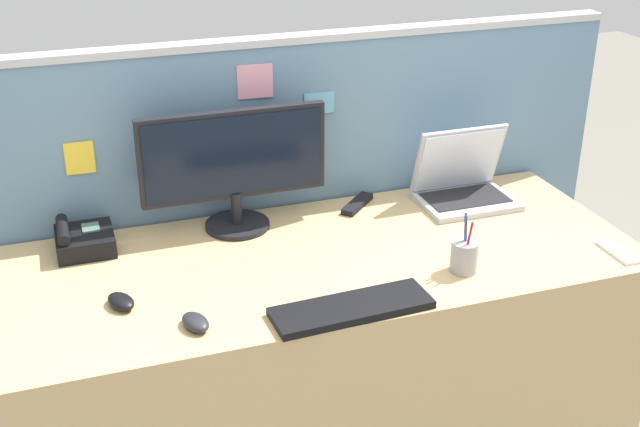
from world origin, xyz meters
The scene contains 11 objects.
desk centered at (0.00, 0.00, 0.38)m, with size 1.90×0.77×0.75m, color tan.
cubicle_divider centered at (0.00, 0.43, 0.67)m, with size 2.35×0.08×1.33m.
desktop_monitor centered at (-0.20, 0.29, 0.98)m, with size 0.59×0.21×0.39m.
laptop centered at (0.58, 0.23, 0.82)m, with size 0.32×0.24×0.26m.
desk_phone centered at (-0.68, 0.28, 0.79)m, with size 0.17×0.18×0.10m.
keyboard_main centered at (-0.04, -0.32, 0.77)m, with size 0.43×0.14×0.02m, color black.
computer_mouse_right_hand centered at (-0.44, -0.26, 0.77)m, with size 0.06×0.10×0.03m, color #232328.
computer_mouse_left_hand centered at (-0.61, -0.09, 0.77)m, with size 0.06×0.10×0.03m, color black.
pen_cup centered at (0.35, -0.22, 0.80)m, with size 0.08×0.08×0.18m.
cell_phone_white_slab centered at (0.85, -0.27, 0.76)m, with size 0.06×0.16×0.01m, color silver.
tv_remote centered at (0.22, 0.30, 0.76)m, with size 0.04×0.17×0.02m, color black.
Camera 1 is at (-0.71, -2.04, 1.92)m, focal length 45.74 mm.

